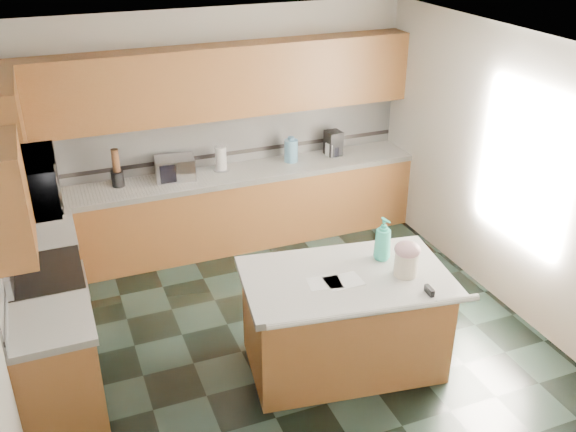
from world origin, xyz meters
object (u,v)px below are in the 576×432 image
island_base (344,323)px  coffee_maker (333,143)px  treat_jar (406,264)px  soap_bottle_island (383,239)px  knife_block (48,188)px  toaster_oven (175,168)px  island_top (346,278)px

island_base → coffee_maker: (1.08, 2.56, 0.64)m
treat_jar → soap_bottle_island: 0.32m
soap_bottle_island → coffee_maker: bearing=65.2°
knife_block → toaster_oven: size_ratio=0.50×
island_base → knife_block: 3.41m
island_top → toaster_oven: toaster_oven is taller
island_base → treat_jar: 0.77m
island_top → knife_block: size_ratio=8.00×
island_base → knife_block: bearing=139.5°
island_top → treat_jar: 0.51m
soap_bottle_island → island_base: bearing=-171.1°
knife_block → coffee_maker: coffee_maker is taller
treat_jar → coffee_maker: (0.62, 2.73, 0.04)m
coffee_maker → island_base: bearing=-116.9°
knife_block → coffee_maker: bearing=-18.5°
island_top → coffee_maker: (1.08, 2.56, 0.18)m
treat_jar → coffee_maker: coffee_maker is taller
soap_bottle_island → knife_block: 3.55m
island_top → soap_bottle_island: 0.48m
toaster_oven → knife_block: bearing=-173.1°
treat_jar → toaster_oven: bearing=111.0°
toaster_oven → coffee_maker: bearing=7.8°
island_top → soap_bottle_island: bearing=26.6°
treat_jar → knife_block: (-2.67, 2.70, 0.00)m
island_top → soap_bottle_island: soap_bottle_island is taller
knife_block → treat_jar: bearing=-64.3°
treat_jar → soap_bottle_island: (-0.05, 0.30, 0.09)m
island_base → island_top: 0.46m
island_top → coffee_maker: bearing=75.5°
knife_block → coffee_maker: size_ratio=0.73×
island_base → treat_jar: treat_jar is taller
toaster_oven → treat_jar: bearing=-56.9°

